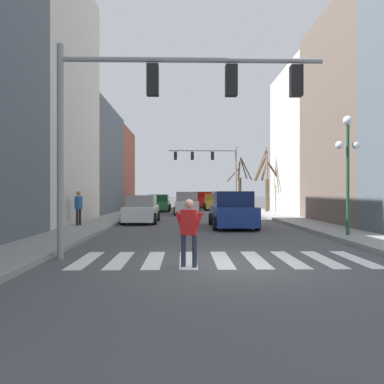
{
  "coord_description": "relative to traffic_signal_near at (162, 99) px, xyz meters",
  "views": [
    {
      "loc": [
        -1.0,
        -9.3,
        1.81
      ],
      "look_at": [
        -0.16,
        30.75,
        1.76
      ],
      "focal_mm": 35.0,
      "sensor_mm": 36.0,
      "label": 1
    }
  ],
  "objects": [
    {
      "name": "car_driving_away_lane",
      "position": [
        3.04,
        8.66,
        -3.47
      ],
      "size": [
        2.2,
        4.61,
        1.82
      ],
      "rotation": [
        0.0,
        0.0,
        1.57
      ],
      "color": "navy",
      "rests_on": "ground_plane"
    },
    {
      "name": "crosswalk_stripes",
      "position": [
        1.61,
        -0.21,
        -4.31
      ],
      "size": [
        7.65,
        2.6,
        0.01
      ],
      "color": "white",
      "rests_on": "ground_plane"
    },
    {
      "name": "car_parked_right_near",
      "position": [
        0.81,
        19.57,
        -3.48
      ],
      "size": [
        2.02,
        4.51,
        1.79
      ],
      "rotation": [
        0.0,
        0.0,
        -1.57
      ],
      "color": "silver",
      "rests_on": "ground_plane"
    },
    {
      "name": "traffic_signal_near",
      "position": [
        0.0,
        0.0,
        0.0
      ],
      "size": [
        7.19,
        0.28,
        5.78
      ],
      "color": "gray",
      "rests_on": "ground_plane"
    },
    {
      "name": "car_driving_toward_lane",
      "position": [
        -1.88,
        11.73,
        -3.56
      ],
      "size": [
        1.96,
        4.47,
        1.6
      ],
      "rotation": [
        0.0,
        0.0,
        1.57
      ],
      "color": "white",
      "rests_on": "ground_plane"
    },
    {
      "name": "car_parked_left_mid",
      "position": [
        2.87,
        32.27,
        -3.48
      ],
      "size": [
        2.1,
        4.29,
        1.8
      ],
      "rotation": [
        0.0,
        0.0,
        1.57
      ],
      "color": "red",
      "rests_on": "ground_plane"
    },
    {
      "name": "street_tree_right_mid",
      "position": [
        7.48,
        20.92,
        -1.6
      ],
      "size": [
        2.53,
        2.7,
        5.41
      ],
      "color": "brown",
      "rests_on": "sidewalk_right"
    },
    {
      "name": "car_at_intersection",
      "position": [
        -1.77,
        24.5,
        -3.58
      ],
      "size": [
        2.19,
        4.51,
        1.54
      ],
      "rotation": [
        0.0,
        0.0,
        1.57
      ],
      "color": "#236B38",
      "rests_on": "ground_plane"
    },
    {
      "name": "building_row_left",
      "position": [
        -8.07,
        11.38,
        1.32
      ],
      "size": [
        6.0,
        39.9,
        13.96
      ],
      "color": "#515B66",
      "rests_on": "ground_plane"
    },
    {
      "name": "car_parked_right_far",
      "position": [
        3.54,
        26.65,
        -3.57
      ],
      "size": [
        2.04,
        4.49,
        1.58
      ],
      "rotation": [
        0.0,
        0.0,
        1.57
      ],
      "color": "#A38423",
      "rests_on": "ground_plane"
    },
    {
      "name": "street_lamp_right_corner",
      "position": [
        6.84,
        3.99,
        -0.95
      ],
      "size": [
        0.95,
        0.36,
        4.55
      ],
      "color": "#1E4C2D",
      "rests_on": "sidewalk_right"
    },
    {
      "name": "traffic_signal_far",
      "position": [
        3.38,
        28.33,
        0.48
      ],
      "size": [
        7.02,
        0.28,
        6.44
      ],
      "color": "gray",
      "rests_on": "ground_plane"
    },
    {
      "name": "pedestrian_on_right_sidewalk",
      "position": [
        0.72,
        -1.17,
        -3.35
      ],
      "size": [
        0.69,
        0.32,
        1.63
      ],
      "rotation": [
        0.0,
        0.0,
        5.96
      ],
      "color": "#282D47",
      "rests_on": "ground_plane"
    },
    {
      "name": "street_tree_left_near",
      "position": [
        7.26,
        34.16,
        -1.58
      ],
      "size": [
        3.25,
        2.05,
        5.78
      ],
      "color": "brown",
      "rests_on": "sidewalk_right"
    },
    {
      "name": "pedestrian_waiting_at_curb",
      "position": [
        -4.57,
        8.28,
        -3.16
      ],
      "size": [
        0.3,
        0.73,
        1.69
      ],
      "rotation": [
        0.0,
        0.0,
        4.51
      ],
      "color": "black",
      "rests_on": "sidewalk_left"
    },
    {
      "name": "ground_plane",
      "position": [
        1.61,
        -0.83,
        -4.31
      ],
      "size": [
        240.0,
        240.0,
        0.0
      ],
      "primitive_type": "plane",
      "color": "#4C4C4F"
    }
  ]
}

